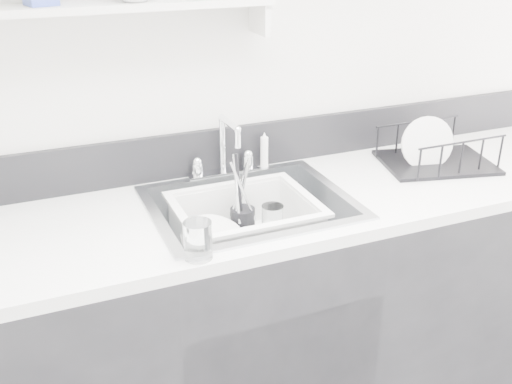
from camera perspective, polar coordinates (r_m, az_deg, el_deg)
name	(u,v)px	position (r m, az deg, el deg)	size (l,w,h in m)	color
counter_run	(251,321)	(2.16, -0.52, -12.15)	(3.20, 0.62, 0.92)	black
backsplash	(219,150)	(2.15, -3.59, 4.01)	(3.20, 0.02, 0.16)	black
sink	(250,228)	(1.96, -0.56, -3.44)	(0.64, 0.52, 0.20)	silver
faucet	(224,160)	(2.11, -3.10, 3.06)	(0.26, 0.18, 0.23)	silver
side_sprayer	(264,151)	(2.17, 0.79, 3.97)	(0.03, 0.03, 0.14)	white
wall_shelf	(109,9)	(1.88, -13.83, 16.55)	(1.00, 0.16, 0.12)	silver
wash_tub	(245,226)	(1.95, -1.04, -3.28)	(0.45, 0.37, 0.18)	white
plate_stack	(217,247)	(1.93, -3.77, -5.29)	(0.26, 0.26, 0.10)	white
utensil_cup	(243,221)	(2.02, -1.29, -2.73)	(0.08, 0.08, 0.28)	black
ladle	(225,237)	(1.96, -3.00, -4.32)	(0.26, 0.09, 0.08)	silver
tumbler_in_tub	(272,220)	(2.03, 1.57, -2.70)	(0.08, 0.08, 0.11)	white
tumbler_counter	(198,240)	(1.60, -5.55, -4.60)	(0.08, 0.08, 0.11)	white
dish_rack	(438,147)	(2.31, 16.92, 4.16)	(0.40, 0.30, 0.14)	black
bowl_small	(279,246)	(1.96, 2.23, -5.12)	(0.11, 0.11, 0.03)	white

